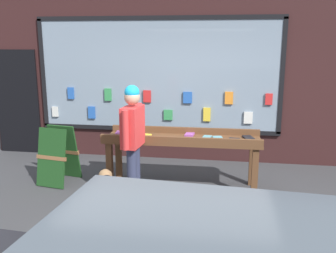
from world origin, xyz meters
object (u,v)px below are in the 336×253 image
object	(u,v)px
display_table_main	(182,143)
sandwich_board_sign	(58,155)
person_browsing	(133,134)
small_dog	(106,182)

from	to	relation	value
display_table_main	sandwich_board_sign	bearing A→B (deg)	-177.81
sandwich_board_sign	person_browsing	bearing A→B (deg)	-9.21
display_table_main	sandwich_board_sign	world-z (taller)	sandwich_board_sign
display_table_main	sandwich_board_sign	size ratio (longest dim) A/B	2.59
small_dog	sandwich_board_sign	distance (m)	1.21
person_browsing	small_dog	xyz separation A→B (m)	(-0.36, -0.17, -0.68)
sandwich_board_sign	display_table_main	bearing A→B (deg)	12.04
display_table_main	person_browsing	xyz separation A→B (m)	(-0.64, -0.55, 0.26)
person_browsing	sandwich_board_sign	size ratio (longest dim) A/B	1.82
person_browsing	display_table_main	bearing A→B (deg)	-43.93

